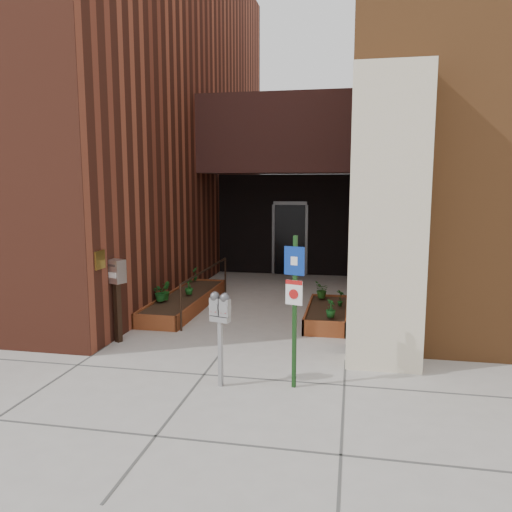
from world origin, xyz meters
The scene contains 15 objects.
ground centered at (0.00, 0.00, 0.00)m, with size 80.00×80.00×0.00m, color #9E9991.
architecture centered at (-0.18, 6.89, 4.98)m, with size 20.00×14.60×10.00m.
planter_left centered at (-1.55, 2.70, 0.13)m, with size 0.90×3.60×0.30m.
planter_right centered at (1.60, 2.20, 0.13)m, with size 0.80×2.20×0.30m.
handrail centered at (-1.05, 2.65, 0.75)m, with size 0.04×3.34×0.90m.
parking_meter centered at (0.35, -1.34, 1.01)m, with size 0.30×0.18×1.31m.
sign_post centered at (1.32, -1.19, 1.27)m, with size 0.28×0.11×2.07m.
payment_dropbox centered at (-1.90, 0.17, 1.05)m, with size 0.35×0.30×1.45m.
shrub_left_a centered at (-1.85, 2.02, 0.50)m, with size 0.35×0.35×0.39m, color #17531C.
shrub_left_b centered at (-1.79, 2.14, 0.49)m, with size 0.21×0.21×0.39m, color #1B5C1A.
shrub_left_c centered at (-1.47, 2.73, 0.47)m, with size 0.19×0.19×0.34m, color #19591C.
shrub_left_d centered at (-1.84, 4.30, 0.47)m, with size 0.18×0.18×0.34m, color #1A5D1F.
shrub_right_a centered at (1.70, 1.40, 0.47)m, with size 0.19×0.19×0.33m, color #19591F.
shrub_right_b centered at (1.85, 2.28, 0.47)m, with size 0.18×0.18×0.34m, color #18571A.
shrub_right_c centered at (1.44, 2.91, 0.48)m, with size 0.33×0.33×0.36m, color #215217.
Camera 1 is at (2.06, -7.60, 2.74)m, focal length 35.00 mm.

